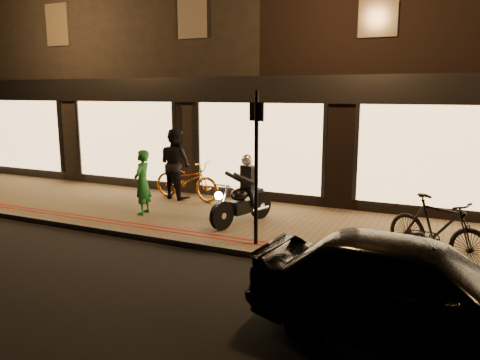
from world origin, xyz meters
name	(u,v)px	position (x,y,z in m)	size (l,w,h in m)	color
ground	(182,247)	(0.00, 0.00, 0.00)	(90.00, 90.00, 0.00)	black
sidewalk	(226,220)	(0.00, 2.00, 0.06)	(50.00, 4.00, 0.12)	brown
kerb_stone	(183,243)	(0.00, 0.05, 0.06)	(50.00, 0.14, 0.12)	#59544C
red_kerb_lines	(196,234)	(0.00, 0.55, 0.12)	(50.00, 0.26, 0.01)	#99120D
building_row	(313,59)	(0.00, 8.99, 4.25)	(48.00, 10.11, 8.50)	black
motorcycle	(243,197)	(0.59, 1.71, 0.73)	(0.83, 1.88, 1.59)	black
sign_post	(256,160)	(1.43, 0.47, 1.80)	(0.34, 0.15, 3.00)	black
bicycle_gold	(187,180)	(-1.84, 3.23, 0.68)	(0.74, 2.11, 1.11)	orange
bicycle_dark	(438,229)	(4.71, 0.92, 0.71)	(0.56, 1.97, 1.18)	black
person_green	(142,182)	(-2.00, 1.44, 0.92)	(0.58, 0.38, 1.59)	#1D6C2A
person_dark	(175,164)	(-2.23, 3.26, 1.11)	(0.96, 0.75, 1.97)	black
parked_car	(412,289)	(4.54, -1.91, 0.69)	(1.64, 4.07, 1.39)	black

